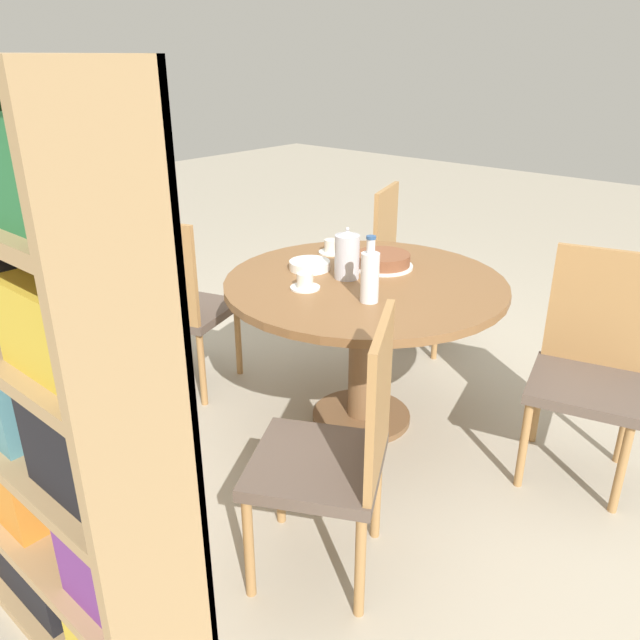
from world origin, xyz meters
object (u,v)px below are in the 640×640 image
object	(u,v)px
coffee_pot	(347,255)
water_bottle	(370,275)
chair_b	(179,303)
chair_d	(589,365)
cup_a	(331,248)
chair_a	(405,265)
cake_main	(383,261)
cup_b	(305,282)
bookshelf	(53,408)
chair_c	(337,450)

from	to	relation	value
coffee_pot	water_bottle	size ratio (longest dim) A/B	0.85
chair_b	chair_d	xyz separation A→B (m)	(-1.80, -0.68, 0.00)
chair_b	coffee_pot	size ratio (longest dim) A/B	4.02
water_bottle	cup_a	xyz separation A→B (m)	(0.54, -0.40, -0.08)
chair_d	water_bottle	size ratio (longest dim) A/B	3.42
chair_a	cake_main	xyz separation A→B (m)	(-0.33, 0.69, 0.27)
chair_d	chair_b	bearing A→B (deg)	-174.16
chair_b	cup_b	world-z (taller)	chair_b
chair_a	cup_a	bearing A→B (deg)	161.33
chair_b	cup_a	distance (m)	0.82
bookshelf	cup_a	distance (m)	1.79
chair_c	cake_main	world-z (taller)	chair_c
chair_b	bookshelf	distance (m)	1.56
bookshelf	cake_main	distance (m)	1.71
chair_a	chair_d	xyz separation A→B (m)	(-1.28, 0.58, 0.00)
chair_a	water_bottle	distance (m)	1.26
bookshelf	water_bottle	bearing A→B (deg)	88.39
chair_a	cup_b	size ratio (longest dim) A/B	7.28
chair_a	bookshelf	bearing A→B (deg)	173.19
chair_a	chair_d	size ratio (longest dim) A/B	1.00
chair_a	cake_main	size ratio (longest dim) A/B	3.28
chair_d	coffee_pot	distance (m)	1.10
chair_b	cup_b	distance (m)	0.81
bookshelf	cake_main	xyz separation A→B (m)	(0.18, -1.70, -0.05)
chair_b	chair_d	bearing A→B (deg)	-177.62
chair_b	coffee_pot	bearing A→B (deg)	-175.87
cup_b	water_bottle	bearing A→B (deg)	-168.43
chair_c	cup_a	xyz separation A→B (m)	(0.89, -1.02, 0.26)
bookshelf	coffee_pot	bearing A→B (deg)	98.16
cup_a	coffee_pot	bearing A→B (deg)	140.67
chair_b	bookshelf	xyz separation A→B (m)	(-1.02, 1.14, 0.32)
cup_a	chair_b	bearing A→B (deg)	47.97
bookshelf	water_bottle	distance (m)	1.31
cup_a	bookshelf	bearing A→B (deg)	106.39
cup_b	chair_d	bearing A→B (deg)	-151.33
chair_a	cup_a	xyz separation A→B (m)	(-0.00, 0.68, 0.26)
cup_b	cup_a	bearing A→B (deg)	-62.16
chair_a	coffee_pot	world-z (taller)	coffee_pot
chair_a	cake_main	bearing A→B (deg)	-173.53
cup_a	cake_main	bearing A→B (deg)	177.58
chair_d	coffee_pot	size ratio (longest dim) A/B	4.02
chair_b	chair_c	bearing A→B (deg)	144.14
chair_c	bookshelf	xyz separation A→B (m)	(0.38, 0.69, 0.32)
cake_main	cup_a	bearing A→B (deg)	-2.42
cup_a	chair_d	bearing A→B (deg)	-175.34
chair_a	coffee_pot	bearing A→B (deg)	178.97
chair_a	cup_a	size ratio (longest dim) A/B	7.28
bookshelf	cup_b	distance (m)	1.28
cake_main	cup_b	size ratio (longest dim) A/B	2.22
chair_a	bookshelf	size ratio (longest dim) A/B	0.57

